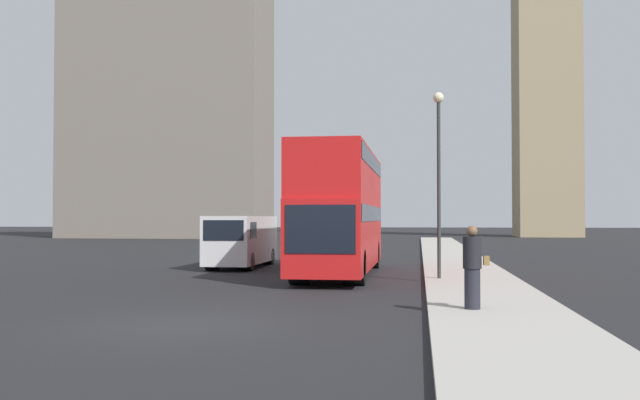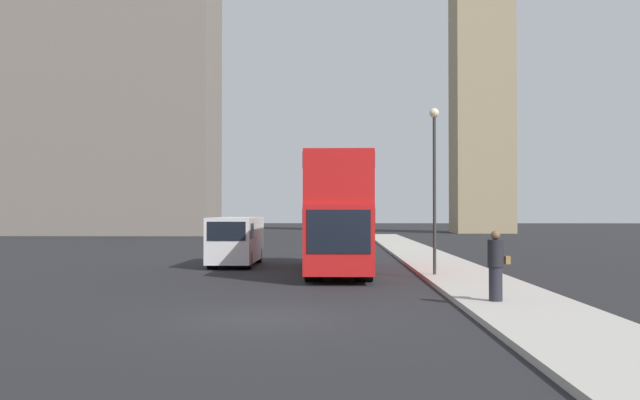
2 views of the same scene
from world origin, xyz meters
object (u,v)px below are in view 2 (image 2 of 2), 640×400
(red_double_decker_bus, at_px, (339,210))
(white_van, at_px, (236,239))
(street_lamp, at_px, (434,166))
(pedestrian, at_px, (496,266))

(red_double_decker_bus, height_order, white_van, red_double_decker_bus)
(street_lamp, bearing_deg, pedestrian, -86.39)
(white_van, distance_m, street_lamp, 10.75)
(pedestrian, height_order, street_lamp, street_lamp)
(red_double_decker_bus, distance_m, street_lamp, 4.71)
(white_van, bearing_deg, red_double_decker_bus, -36.85)
(red_double_decker_bus, xyz_separation_m, white_van, (-4.73, 3.54, -1.35))
(white_van, relative_size, pedestrian, 3.25)
(pedestrian, relative_size, street_lamp, 0.30)
(white_van, xyz_separation_m, street_lamp, (8.29, -6.17, 2.96))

